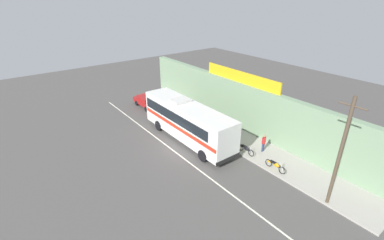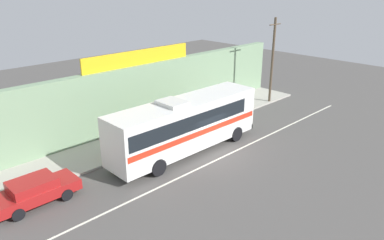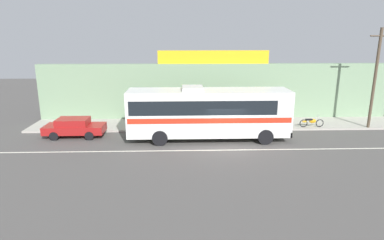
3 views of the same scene
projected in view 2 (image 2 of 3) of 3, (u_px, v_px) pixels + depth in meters
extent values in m
plane|color=#4F4C49|center=(213.00, 153.00, 24.20)|extent=(70.00, 70.00, 0.00)
cube|color=#A8A399|center=(162.00, 131.00, 27.65)|extent=(30.00, 3.60, 0.14)
cube|color=gray|center=(143.00, 95.00, 28.26)|extent=(30.00, 0.70, 4.80)
cube|color=gold|center=(139.00, 57.00, 27.07)|extent=(9.40, 0.12, 1.10)
cube|color=silver|center=(222.00, 157.00, 23.67)|extent=(30.00, 0.14, 0.01)
cube|color=silver|center=(186.00, 124.00, 23.77)|extent=(11.10, 2.54, 3.10)
cube|color=black|center=(180.00, 117.00, 23.28)|extent=(9.77, 2.56, 0.96)
cube|color=red|center=(186.00, 128.00, 23.88)|extent=(10.88, 2.56, 0.36)
cube|color=black|center=(240.00, 99.00, 27.21)|extent=(0.04, 2.29, 1.40)
cube|color=black|center=(239.00, 122.00, 27.86)|extent=(0.12, 2.54, 0.36)
cube|color=silver|center=(172.00, 103.00, 22.45)|extent=(1.40, 1.78, 0.24)
cylinder|color=black|center=(211.00, 125.00, 27.55)|extent=(1.04, 0.32, 1.04)
cylinder|color=black|center=(236.00, 134.00, 25.97)|extent=(1.04, 0.32, 1.04)
cylinder|color=black|center=(134.00, 154.00, 22.91)|extent=(1.04, 0.32, 1.04)
cylinder|color=black|center=(158.00, 167.00, 21.33)|extent=(1.04, 0.32, 1.04)
cube|color=maroon|center=(36.00, 193.00, 18.63)|extent=(4.23, 1.73, 0.56)
cube|color=maroon|center=(32.00, 184.00, 18.38)|extent=(2.20, 1.56, 0.48)
cube|color=black|center=(48.00, 179.00, 18.92)|extent=(0.21, 1.45, 0.34)
cylinder|color=black|center=(53.00, 183.00, 20.08)|extent=(0.62, 0.20, 0.62)
cylinder|color=black|center=(67.00, 195.00, 18.99)|extent=(0.62, 0.20, 0.62)
cylinder|color=black|center=(6.00, 201.00, 18.48)|extent=(0.62, 0.20, 0.62)
cylinder|color=black|center=(18.00, 214.00, 17.39)|extent=(0.62, 0.20, 0.62)
cylinder|color=brown|center=(272.00, 61.00, 32.89)|extent=(0.22, 0.22, 7.56)
cylinder|color=brown|center=(275.00, 24.00, 31.76)|extent=(1.60, 0.10, 0.10)
torus|color=black|center=(218.00, 115.00, 29.75)|extent=(0.62, 0.06, 0.62)
torus|color=black|center=(208.00, 119.00, 28.96)|extent=(0.62, 0.06, 0.62)
cylinder|color=silver|center=(217.00, 112.00, 29.59)|extent=(0.34, 0.04, 0.65)
cylinder|color=silver|center=(217.00, 108.00, 29.41)|extent=(0.03, 0.56, 0.03)
ellipsoid|color=black|center=(213.00, 115.00, 29.33)|extent=(0.56, 0.22, 0.34)
cube|color=black|center=(211.00, 114.00, 29.11)|extent=(0.52, 0.20, 0.10)
ellipsoid|color=black|center=(208.00, 117.00, 28.95)|extent=(0.36, 0.14, 0.16)
torus|color=black|center=(242.00, 107.00, 31.79)|extent=(0.62, 0.06, 0.62)
torus|color=black|center=(233.00, 110.00, 30.95)|extent=(0.62, 0.06, 0.62)
cylinder|color=silver|center=(242.00, 103.00, 31.63)|extent=(0.34, 0.04, 0.65)
cylinder|color=silver|center=(241.00, 100.00, 31.45)|extent=(0.03, 0.56, 0.03)
ellipsoid|color=orange|center=(238.00, 106.00, 31.35)|extent=(0.56, 0.22, 0.34)
cube|color=black|center=(236.00, 105.00, 31.11)|extent=(0.52, 0.20, 0.10)
ellipsoid|color=orange|center=(233.00, 108.00, 30.94)|extent=(0.36, 0.14, 0.16)
cylinder|color=navy|center=(205.00, 110.00, 30.80)|extent=(0.13, 0.13, 0.78)
cylinder|color=navy|center=(206.00, 110.00, 30.68)|extent=(0.13, 0.13, 0.78)
cylinder|color=red|center=(206.00, 102.00, 30.50)|extent=(0.30, 0.30, 0.58)
sphere|color=#A37556|center=(206.00, 97.00, 30.35)|extent=(0.21, 0.21, 0.21)
cylinder|color=red|center=(204.00, 101.00, 30.62)|extent=(0.08, 0.08, 0.54)
cylinder|color=red|center=(208.00, 102.00, 30.36)|extent=(0.08, 0.08, 0.54)
cylinder|color=navy|center=(143.00, 133.00, 26.08)|extent=(0.13, 0.13, 0.76)
cylinder|color=navy|center=(145.00, 134.00, 25.96)|extent=(0.13, 0.13, 0.76)
cylinder|color=#2D7A4C|center=(143.00, 125.00, 25.79)|extent=(0.30, 0.30, 0.57)
sphere|color=tan|center=(143.00, 119.00, 25.64)|extent=(0.21, 0.21, 0.21)
cylinder|color=#2D7A4C|center=(142.00, 124.00, 25.91)|extent=(0.08, 0.08, 0.53)
cylinder|color=#2D7A4C|center=(145.00, 125.00, 25.64)|extent=(0.08, 0.08, 0.53)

